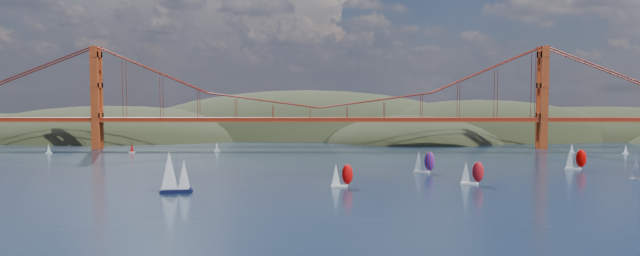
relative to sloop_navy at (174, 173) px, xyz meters
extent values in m
plane|color=black|center=(44.42, -35.94, -6.41)|extent=(1200.00, 1200.00, 0.00)
ellipsoid|color=black|center=(-95.58, 224.06, -17.61)|extent=(240.00, 140.00, 64.00)
ellipsoid|color=black|center=(34.42, 264.06, -23.21)|extent=(300.00, 180.00, 96.00)
ellipsoid|color=black|center=(154.42, 234.06, -19.71)|extent=(220.00, 140.00, 76.00)
ellipsoid|color=black|center=(104.42, 204.06, -14.81)|extent=(140.00, 110.00, 48.00)
ellipsoid|color=black|center=(244.42, 254.06, -16.91)|extent=(260.00, 160.00, 60.00)
ellipsoid|color=black|center=(-185.58, 254.06, -14.11)|extent=(200.00, 140.00, 44.00)
cube|color=maroon|center=(44.42, 144.06, 9.59)|extent=(440.00, 7.00, 1.60)
cube|color=#8A3814|center=(44.42, 144.06, 8.39)|extent=(440.00, 7.00, 0.80)
cube|color=#8A3814|center=(-75.58, 144.06, 21.09)|extent=(4.00, 8.50, 55.00)
cube|color=#8A3814|center=(164.42, 144.06, 21.09)|extent=(4.00, 8.50, 55.00)
cube|color=black|center=(0.36, 0.07, -5.85)|extent=(9.61, 4.30, 1.11)
cylinder|color=#99999E|center=(0.81, 0.16, 1.41)|extent=(0.14, 0.14, 13.41)
cone|color=white|center=(-1.28, -0.25, 0.74)|extent=(6.09, 6.09, 11.80)
cone|color=white|center=(3.09, 0.59, -0.60)|extent=(4.35, 4.35, 9.39)
cube|color=silver|center=(51.54, 11.95, -6.09)|extent=(5.42, 2.24, 0.63)
cylinder|color=#99999E|center=(51.80, 11.99, -1.83)|extent=(0.08, 0.08, 7.89)
cone|color=white|center=(50.60, 11.81, -2.23)|extent=(3.35, 3.35, 6.95)
ellipsoid|color=red|center=(54.40, 12.38, -2.23)|extent=(3.99, 2.84, 6.63)
cube|color=silver|center=(95.72, 17.79, -6.08)|extent=(5.67, 2.36, 0.66)
cylinder|color=#99999E|center=(95.99, 17.75, -1.62)|extent=(0.08, 0.08, 8.26)
cone|color=white|center=(94.74, 17.94, -2.03)|extent=(3.51, 3.51, 7.27)
ellipsoid|color=#B4111A|center=(98.71, 17.33, -2.03)|extent=(4.18, 2.98, 6.94)
cube|color=white|center=(158.25, 27.76, -6.08)|extent=(5.64, 4.00, 0.67)
cylinder|color=#99999E|center=(158.50, 27.63, -1.57)|extent=(0.08, 0.08, 8.35)
cone|color=white|center=(157.37, 28.23, -1.99)|extent=(4.22, 4.22, 7.35)
cube|color=white|center=(146.36, 56.64, -6.06)|extent=(5.96, 2.64, 0.69)
cylinder|color=#99999E|center=(146.65, 56.58, -1.40)|extent=(0.09, 0.09, 8.64)
cone|color=white|center=(145.34, 56.83, -1.83)|extent=(3.76, 3.76, 7.60)
ellipsoid|color=#E80300|center=(149.48, 56.06, -1.83)|extent=(4.43, 3.23, 7.26)
cube|color=silver|center=(84.27, 47.01, -6.07)|extent=(5.95, 3.24, 0.69)
cylinder|color=#99999E|center=(84.55, 46.93, -1.42)|extent=(0.09, 0.09, 8.61)
cone|color=white|center=(83.29, 47.32, -1.85)|extent=(4.02, 4.02, 7.57)
ellipsoid|color=#B01625|center=(87.28, 46.08, -1.85)|extent=(4.58, 3.60, 7.23)
cube|color=silver|center=(-90.90, 118.09, -6.16)|extent=(3.00, 1.00, 0.50)
cone|color=white|center=(-90.90, 118.09, -3.81)|extent=(2.00, 2.00, 4.20)
cube|color=silver|center=(-50.19, 121.52, -6.16)|extent=(3.00, 1.00, 0.50)
cone|color=red|center=(-50.19, 121.52, -3.81)|extent=(2.00, 2.00, 4.20)
cube|color=silver|center=(-8.09, 126.62, -6.16)|extent=(3.00, 1.00, 0.50)
cone|color=white|center=(-8.09, 126.62, -3.81)|extent=(2.00, 2.00, 4.20)
cube|color=silver|center=(171.58, 120.50, -6.16)|extent=(3.00, 1.00, 0.50)
cone|color=white|center=(171.58, 120.50, -3.81)|extent=(2.00, 2.00, 4.20)
cube|color=silver|center=(196.65, 116.48, -6.16)|extent=(3.00, 1.00, 0.50)
cone|color=white|center=(196.65, 116.48, -3.81)|extent=(2.00, 2.00, 4.20)
camera|label=1|loc=(46.17, -191.57, 26.09)|focal=35.00mm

